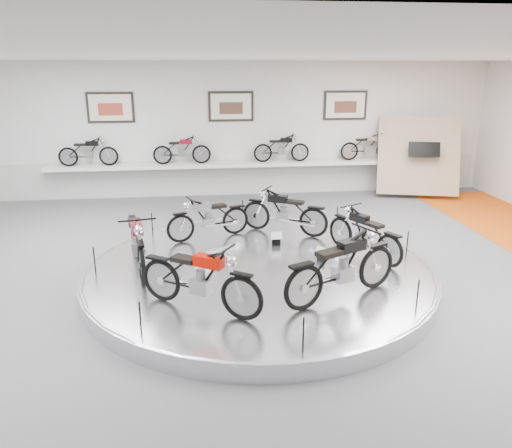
{
  "coord_description": "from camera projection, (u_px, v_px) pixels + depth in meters",
  "views": [
    {
      "loc": [
        -1.08,
        -8.21,
        3.86
      ],
      "look_at": [
        -0.02,
        0.6,
        1.04
      ],
      "focal_mm": 35.0,
      "sensor_mm": 36.0,
      "label": 1
    }
  ],
  "objects": [
    {
      "name": "floor",
      "position": [
        261.0,
        288.0,
        9.06
      ],
      "size": [
        16.0,
        16.0,
        0.0
      ],
      "primitive_type": "plane",
      "color": "#565658",
      "rests_on": "ground"
    },
    {
      "name": "ceiling",
      "position": [
        262.0,
        56.0,
        7.84
      ],
      "size": [
        16.0,
        16.0,
        0.0
      ],
      "primitive_type": "plane",
      "rotation": [
        3.14,
        0.0,
        0.0
      ],
      "color": "white",
      "rests_on": "wall_back"
    },
    {
      "name": "wall_back",
      "position": [
        231.0,
        130.0,
        15.07
      ],
      "size": [
        16.0,
        0.0,
        16.0
      ],
      "primitive_type": "plane",
      "rotation": [
        1.57,
        0.0,
        0.0
      ],
      "color": "silver",
      "rests_on": "floor"
    },
    {
      "name": "dado_band",
      "position": [
        232.0,
        177.0,
        15.49
      ],
      "size": [
        15.68,
        0.04,
        1.1
      ],
      "primitive_type": "cube",
      "color": "#BCBCBA",
      "rests_on": "floor"
    },
    {
      "name": "display_platform",
      "position": [
        259.0,
        274.0,
        9.3
      ],
      "size": [
        6.4,
        6.4,
        0.3
      ],
      "primitive_type": "cylinder",
      "color": "silver",
      "rests_on": "floor"
    },
    {
      "name": "platform_rim",
      "position": [
        259.0,
        268.0,
        9.26
      ],
      "size": [
        6.4,
        6.4,
        0.1
      ],
      "primitive_type": "torus",
      "color": "#B2B2BA",
      "rests_on": "display_platform"
    },
    {
      "name": "shelf",
      "position": [
        232.0,
        164.0,
        15.09
      ],
      "size": [
        11.0,
        0.55,
        0.1
      ],
      "primitive_type": "cube",
      "color": "silver",
      "rests_on": "wall_back"
    },
    {
      "name": "poster_left",
      "position": [
        110.0,
        108.0,
        14.42
      ],
      "size": [
        1.35,
        0.06,
        0.88
      ],
      "primitive_type": "cube",
      "color": "silver",
      "rests_on": "wall_back"
    },
    {
      "name": "poster_center",
      "position": [
        231.0,
        106.0,
        14.82
      ],
      "size": [
        1.35,
        0.06,
        0.88
      ],
      "primitive_type": "cube",
      "color": "silver",
      "rests_on": "wall_back"
    },
    {
      "name": "poster_right",
      "position": [
        345.0,
        105.0,
        15.22
      ],
      "size": [
        1.35,
        0.06,
        0.88
      ],
      "primitive_type": "cube",
      "color": "silver",
      "rests_on": "wall_back"
    },
    {
      "name": "display_panel",
      "position": [
        418.0,
        156.0,
        15.09
      ],
      "size": [
        2.56,
        1.52,
        2.3
      ],
      "primitive_type": "cube",
      "rotation": [
        -0.35,
        0.0,
        -0.26
      ],
      "color": "tan",
      "rests_on": "floor"
    },
    {
      "name": "shelf_bike_a",
      "position": [
        88.0,
        154.0,
        14.49
      ],
      "size": [
        1.22,
        0.43,
        0.73
      ],
      "primitive_type": null,
      "color": "black",
      "rests_on": "shelf"
    },
    {
      "name": "shelf_bike_b",
      "position": [
        182.0,
        152.0,
        14.8
      ],
      "size": [
        1.22,
        0.43,
        0.73
      ],
      "primitive_type": null,
      "color": "maroon",
      "rests_on": "shelf"
    },
    {
      "name": "shelf_bike_c",
      "position": [
        282.0,
        150.0,
        15.14
      ],
      "size": [
        1.22,
        0.43,
        0.73
      ],
      "primitive_type": null,
      "color": "black",
      "rests_on": "shelf"
    },
    {
      "name": "shelf_bike_d",
      "position": [
        367.0,
        148.0,
        15.45
      ],
      "size": [
        1.22,
        0.43,
        0.73
      ],
      "primitive_type": null,
      "color": "#ACABB0",
      "rests_on": "shelf"
    },
    {
      "name": "bike_a",
      "position": [
        364.0,
        233.0,
        9.6
      ],
      "size": [
        1.25,
        1.71,
        0.96
      ],
      "primitive_type": null,
      "rotation": [
        0.0,
        0.0,
        2.04
      ],
      "color": "black",
      "rests_on": "display_platform"
    },
    {
      "name": "bike_b",
      "position": [
        284.0,
        212.0,
        10.95
      ],
      "size": [
        1.76,
        1.38,
        1.0
      ],
      "primitive_type": null,
      "rotation": [
        0.0,
        0.0,
        2.61
      ],
      "color": "black",
      "rests_on": "display_platform"
    },
    {
      "name": "bike_c",
      "position": [
        208.0,
        217.0,
        10.64
      ],
      "size": [
        1.68,
        1.07,
        0.93
      ],
      "primitive_type": null,
      "rotation": [
        0.0,
        0.0,
        3.49
      ],
      "color": "#ACABB0",
      "rests_on": "display_platform"
    },
    {
      "name": "bike_d",
      "position": [
        137.0,
        241.0,
        9.0
      ],
      "size": [
        1.0,
        1.94,
        1.09
      ],
      "primitive_type": null,
      "rotation": [
        0.0,
        0.0,
        4.91
      ],
      "color": "maroon",
      "rests_on": "display_platform"
    },
    {
      "name": "bike_e",
      "position": [
        200.0,
        278.0,
        7.46
      ],
      "size": [
        1.85,
        1.52,
        1.06
      ],
      "primitive_type": null,
      "rotation": [
        0.0,
        0.0,
        5.7
      ],
      "color": "#B00D00",
      "rests_on": "display_platform"
    },
    {
      "name": "bike_f",
      "position": [
        342.0,
        266.0,
        7.83
      ],
      "size": [
        2.0,
        1.42,
        1.11
      ],
      "primitive_type": null,
      "rotation": [
        0.0,
        0.0,
        6.73
      ],
      "color": "black",
      "rests_on": "display_platform"
    }
  ]
}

